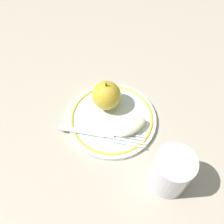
{
  "coord_description": "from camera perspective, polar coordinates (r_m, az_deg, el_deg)",
  "views": [
    {
      "loc": [
        -0.25,
        -0.15,
        0.49
      ],
      "look_at": [
        0.01,
        0.01,
        0.03
      ],
      "focal_mm": 40.0,
      "sensor_mm": 36.0,
      "label": 1
    }
  ],
  "objects": [
    {
      "name": "drinking_glass",
      "position": [
        0.48,
        13.4,
        -13.18
      ],
      "size": [
        0.07,
        0.07,
        0.1
      ],
      "primitive_type": "cylinder",
      "color": "silver",
      "rests_on": "ground_plane"
    },
    {
      "name": "ground_plane",
      "position": [
        0.57,
        0.66,
        -3.34
      ],
      "size": [
        2.0,
        2.0,
        0.0
      ],
      "primitive_type": "plane",
      "color": "#B6AA96"
    },
    {
      "name": "apple_slice_front",
      "position": [
        0.54,
        4.72,
        -3.37
      ],
      "size": [
        0.08,
        0.06,
        0.02
      ],
      "primitive_type": "ellipsoid",
      "rotation": [
        0.0,
        0.0,
        5.89
      ],
      "color": "#F5EEC3",
      "rests_on": "plate"
    },
    {
      "name": "apple_red_whole",
      "position": [
        0.56,
        -1.27,
        3.82
      ],
      "size": [
        0.07,
        0.07,
        0.07
      ],
      "color": "gold",
      "rests_on": "plate"
    },
    {
      "name": "fork",
      "position": [
        0.54,
        -3.14,
        -5.07
      ],
      "size": [
        0.09,
        0.19,
        0.0
      ],
      "rotation": [
        0.0,
        0.0,
        5.08
      ],
      "color": "silver",
      "rests_on": "plate"
    },
    {
      "name": "plate",
      "position": [
        0.57,
        0.0,
        -1.5
      ],
      "size": [
        0.2,
        0.2,
        0.01
      ],
      "color": "white",
      "rests_on": "ground_plane"
    }
  ]
}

